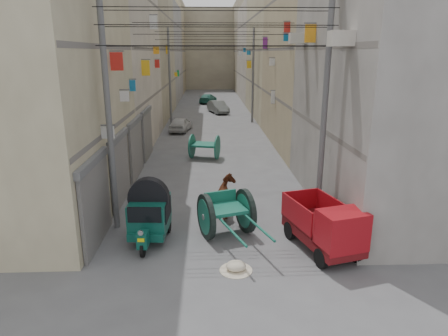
{
  "coord_description": "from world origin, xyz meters",
  "views": [
    {
      "loc": [
        -0.3,
        -7.26,
        6.0
      ],
      "look_at": [
        0.24,
        6.5,
        2.01
      ],
      "focal_mm": 32.0,
      "sensor_mm": 36.0,
      "label": 1
    }
  ],
  "objects_px": {
    "feed_sack": "(236,266)",
    "distant_car_grey": "(218,107)",
    "tonga_cart": "(226,213)",
    "mini_truck": "(328,230)",
    "distant_car_green": "(208,99)",
    "distant_car_white": "(181,124)",
    "auto_rickshaw": "(150,213)",
    "horse": "(227,197)",
    "second_cart": "(205,146)"
  },
  "relations": [
    {
      "from": "feed_sack",
      "to": "distant_car_white",
      "type": "bearing_deg",
      "value": 97.91
    },
    {
      "from": "auto_rickshaw",
      "to": "tonga_cart",
      "type": "xyz_separation_m",
      "value": [
        2.53,
        0.27,
        -0.16
      ]
    },
    {
      "from": "feed_sack",
      "to": "distant_car_white",
      "type": "xyz_separation_m",
      "value": [
        -2.94,
        21.14,
        0.42
      ]
    },
    {
      "from": "mini_truck",
      "to": "second_cart",
      "type": "height_order",
      "value": "mini_truck"
    },
    {
      "from": "mini_truck",
      "to": "distant_car_green",
      "type": "xyz_separation_m",
      "value": [
        -3.63,
        38.61,
        -0.26
      ]
    },
    {
      "from": "feed_sack",
      "to": "distant_car_white",
      "type": "height_order",
      "value": "distant_car_white"
    },
    {
      "from": "horse",
      "to": "distant_car_white",
      "type": "bearing_deg",
      "value": -81.25
    },
    {
      "from": "horse",
      "to": "feed_sack",
      "type": "bearing_deg",
      "value": 89.92
    },
    {
      "from": "feed_sack",
      "to": "tonga_cart",
      "type": "bearing_deg",
      "value": 94.27
    },
    {
      "from": "tonga_cart",
      "to": "distant_car_green",
      "type": "bearing_deg",
      "value": 71.72
    },
    {
      "from": "tonga_cart",
      "to": "mini_truck",
      "type": "distance_m",
      "value": 3.39
    },
    {
      "from": "mini_truck",
      "to": "distant_car_white",
      "type": "height_order",
      "value": "mini_truck"
    },
    {
      "from": "distant_car_grey",
      "to": "second_cart",
      "type": "bearing_deg",
      "value": -110.51
    },
    {
      "from": "feed_sack",
      "to": "horse",
      "type": "distance_m",
      "value": 4.18
    },
    {
      "from": "tonga_cart",
      "to": "feed_sack",
      "type": "xyz_separation_m",
      "value": [
        0.18,
        -2.36,
        -0.65
      ]
    },
    {
      "from": "distant_car_white",
      "to": "second_cart",
      "type": "bearing_deg",
      "value": 112.4
    },
    {
      "from": "tonga_cart",
      "to": "auto_rickshaw",
      "type": "bearing_deg",
      "value": 166.82
    },
    {
      "from": "distant_car_white",
      "to": "distant_car_grey",
      "type": "height_order",
      "value": "distant_car_grey"
    },
    {
      "from": "distant_car_white",
      "to": "distant_car_grey",
      "type": "relative_size",
      "value": 0.89
    },
    {
      "from": "mini_truck",
      "to": "second_cart",
      "type": "relative_size",
      "value": 1.71
    },
    {
      "from": "mini_truck",
      "to": "distant_car_white",
      "type": "relative_size",
      "value": 0.97
    },
    {
      "from": "second_cart",
      "to": "distant_car_white",
      "type": "relative_size",
      "value": 0.57
    },
    {
      "from": "second_cart",
      "to": "feed_sack",
      "type": "bearing_deg",
      "value": -71.67
    },
    {
      "from": "auto_rickshaw",
      "to": "distant_car_grey",
      "type": "height_order",
      "value": "auto_rickshaw"
    },
    {
      "from": "tonga_cart",
      "to": "distant_car_grey",
      "type": "bearing_deg",
      "value": 69.93
    },
    {
      "from": "mini_truck",
      "to": "feed_sack",
      "type": "bearing_deg",
      "value": -179.35
    },
    {
      "from": "auto_rickshaw",
      "to": "tonga_cart",
      "type": "relative_size",
      "value": 0.65
    },
    {
      "from": "tonga_cart",
      "to": "horse",
      "type": "relative_size",
      "value": 2.11
    },
    {
      "from": "tonga_cart",
      "to": "mini_truck",
      "type": "xyz_separation_m",
      "value": [
        3.03,
        -1.52,
        0.01
      ]
    },
    {
      "from": "feed_sack",
      "to": "distant_car_grey",
      "type": "relative_size",
      "value": 0.16
    },
    {
      "from": "mini_truck",
      "to": "horse",
      "type": "bearing_deg",
      "value": 115.71
    },
    {
      "from": "horse",
      "to": "distant_car_green",
      "type": "distance_m",
      "value": 35.32
    },
    {
      "from": "mini_truck",
      "to": "feed_sack",
      "type": "height_order",
      "value": "mini_truck"
    },
    {
      "from": "tonga_cart",
      "to": "distant_car_green",
      "type": "distance_m",
      "value": 37.09
    },
    {
      "from": "second_cart",
      "to": "distant_car_green",
      "type": "distance_m",
      "value": 26.84
    },
    {
      "from": "distant_car_grey",
      "to": "distant_car_white",
      "type": "bearing_deg",
      "value": -124.68
    },
    {
      "from": "auto_rickshaw",
      "to": "distant_car_white",
      "type": "bearing_deg",
      "value": 94.17
    },
    {
      "from": "horse",
      "to": "distant_car_grey",
      "type": "height_order",
      "value": "horse"
    },
    {
      "from": "mini_truck",
      "to": "horse",
      "type": "height_order",
      "value": "mini_truck"
    },
    {
      "from": "tonga_cart",
      "to": "distant_car_white",
      "type": "bearing_deg",
      "value": 79.15
    },
    {
      "from": "mini_truck",
      "to": "auto_rickshaw",
      "type": "bearing_deg",
      "value": 151.51
    },
    {
      "from": "auto_rickshaw",
      "to": "horse",
      "type": "distance_m",
      "value": 3.35
    },
    {
      "from": "distant_car_grey",
      "to": "mini_truck",
      "type": "bearing_deg",
      "value": -101.71
    },
    {
      "from": "horse",
      "to": "distant_car_white",
      "type": "height_order",
      "value": "horse"
    },
    {
      "from": "tonga_cart",
      "to": "distant_car_grey",
      "type": "relative_size",
      "value": 0.96
    },
    {
      "from": "second_cart",
      "to": "feed_sack",
      "type": "xyz_separation_m",
      "value": [
        0.98,
        -12.61,
        -0.61
      ]
    },
    {
      "from": "distant_car_grey",
      "to": "auto_rickshaw",
      "type": "bearing_deg",
      "value": -112.5
    },
    {
      "from": "tonga_cart",
      "to": "mini_truck",
      "type": "height_order",
      "value": "mini_truck"
    },
    {
      "from": "feed_sack",
      "to": "horse",
      "type": "bearing_deg",
      "value": 90.79
    },
    {
      "from": "feed_sack",
      "to": "distant_car_green",
      "type": "xyz_separation_m",
      "value": [
        -0.78,
        39.45,
        0.4
      ]
    }
  ]
}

